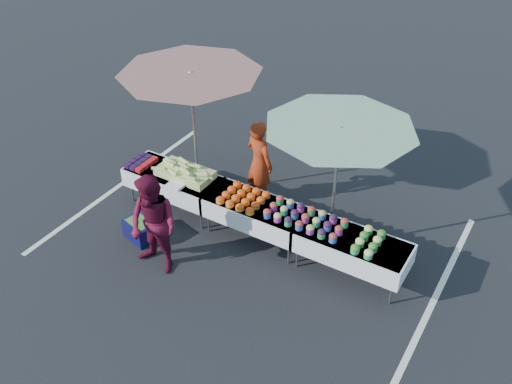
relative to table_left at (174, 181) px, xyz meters
The scene contains 17 objects.
ground 1.89m from the table_left, ahead, with size 80.00×80.00×0.00m, color black.
stripe_left 1.52m from the table_left, behind, with size 0.10×5.00×0.00m, color silver.
stripe_right 5.03m from the table_left, ahead, with size 0.10×5.00×0.00m, color silver.
table_left is the anchor object (origin of this frame).
table_center 1.80m from the table_left, ahead, with size 1.86×0.81×0.75m.
table_right 3.60m from the table_left, ahead, with size 1.86×0.81×0.75m.
berry_punnets 0.74m from the table_left, behind, with size 0.40×0.54×0.08m.
corn_pile 0.36m from the table_left, 10.28° to the left, with size 1.16×0.57×0.26m.
plastic_bags 0.47m from the table_left, 45.00° to the right, with size 0.30×0.25×0.05m, color white.
carrot_bowls 1.57m from the table_left, ahead, with size 0.75×0.69×0.11m.
potato_cups 2.76m from the table_left, ahead, with size 1.34×0.58×0.16m.
bean_baskets 3.87m from the table_left, ahead, with size 0.36×0.68×0.15m.
vendor 1.64m from the table_left, 37.88° to the left, with size 0.63×0.41×1.73m, color #972C11.
customer 1.73m from the table_left, 62.02° to the right, with size 0.87×0.68×1.79m, color #5B0D26.
umbrella_left 1.87m from the table_left, 75.84° to the left, with size 2.74×2.74×2.61m.
umbrella_right 3.48m from the table_left, ahead, with size 2.65×2.65×2.45m.
storage_bin 1.15m from the table_left, 87.31° to the right, with size 0.65×0.54×0.37m.
Camera 1 is at (4.05, -6.69, 6.64)m, focal length 40.00 mm.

